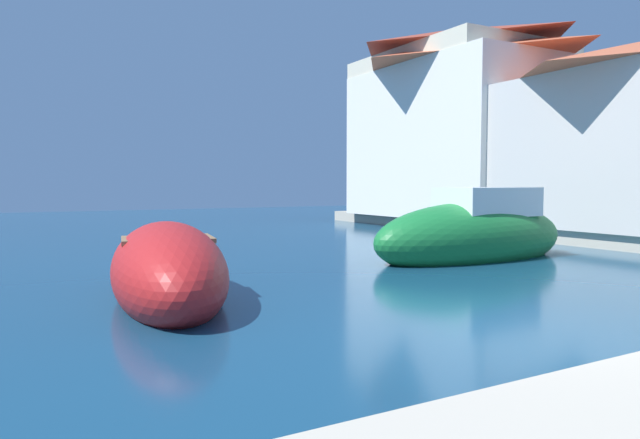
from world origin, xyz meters
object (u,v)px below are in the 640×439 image
Objects in this scene: waterfront_building_annex at (462,128)px; waterfront_building_far at (456,121)px; moored_boat_2 at (475,235)px; moored_boat_0 at (168,271)px; waterfront_building_main at (638,134)px.

waterfront_building_far reaches higher than waterfront_building_annex.
waterfront_building_annex is (7.95, 9.05, 3.98)m from moored_boat_2.
waterfront_building_main reaches higher than moored_boat_0.
moored_boat_0 is at bearing -147.88° from waterfront_building_annex.
waterfront_building_far is at bearing -131.69° from moored_boat_2.
moored_boat_2 is 0.71× the size of waterfront_building_far.
waterfront_building_far is (0.00, 8.98, 1.28)m from waterfront_building_main.
moored_boat_2 is at bearing -131.29° from waterfront_building_annex.
moored_boat_0 is 0.88× the size of moored_boat_2.
waterfront_building_far is (16.47, 10.77, 4.51)m from moored_boat_0.
waterfront_building_far is (0.00, 0.43, 0.37)m from waterfront_building_annex.
waterfront_building_far reaches higher than moored_boat_2.
waterfront_building_annex is at bearing 90.00° from waterfront_building_main.
moored_boat_2 is at bearing -71.74° from moored_boat_0.
moored_boat_2 is 0.65× the size of waterfront_building_annex.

